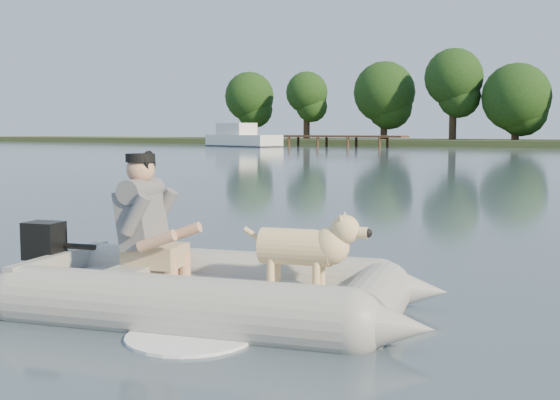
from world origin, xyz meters
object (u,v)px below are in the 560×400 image
Objects in this scene: dock at (312,141)px; man at (144,215)px; dinghy at (218,241)px; cabin_cruiser at (243,135)px; dog at (296,253)px.

dock is 16.04× the size of man.
cabin_cruiser reaches higher than dinghy.
dock is at bearing 104.70° from dog.
cabin_cruiser is at bearing 110.89° from dog.
cabin_cruiser is at bearing 110.26° from dinghy.
man is (-0.72, -0.11, 0.19)m from dinghy.
man reaches higher than dock.
cabin_cruiser is at bearing 109.61° from man.
dog is at bearing -62.13° from dock.
dock is at bearing 104.05° from dinghy.
dog is at bearing -39.51° from cabin_cruiser.
cabin_cruiser is (-32.33, 48.97, 0.46)m from dinghy.
dog is (27.63, -52.25, 0.02)m from dock.
dock is 59.11m from dog.
dog is (1.37, 0.32, -0.27)m from man.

